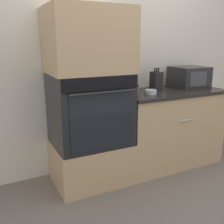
# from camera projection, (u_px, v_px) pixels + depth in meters

# --- Properties ---
(ground_plane) EXTENTS (12.00, 12.00, 0.00)m
(ground_plane) POSITION_uv_depth(u_px,v_px,m) (136.00, 184.00, 2.70)
(ground_plane) COLOR #6B6056
(wall_back) EXTENTS (8.00, 0.05, 2.50)m
(wall_back) POSITION_uv_depth(u_px,v_px,m) (109.00, 58.00, 2.92)
(wall_back) COLOR beige
(wall_back) RESTS_ON ground_plane
(oven_cabinet_base) EXTENTS (0.76, 0.60, 0.42)m
(oven_cabinet_base) POSITION_uv_depth(u_px,v_px,m) (91.00, 161.00, 2.74)
(oven_cabinet_base) COLOR tan
(oven_cabinet_base) RESTS_ON ground_plane
(wall_oven) EXTENTS (0.74, 0.64, 0.71)m
(wall_oven) POSITION_uv_depth(u_px,v_px,m) (90.00, 109.00, 2.59)
(wall_oven) COLOR black
(wall_oven) RESTS_ON oven_cabinet_base
(oven_cabinet_upper) EXTENTS (0.76, 0.60, 0.60)m
(oven_cabinet_upper) POSITION_uv_depth(u_px,v_px,m) (88.00, 41.00, 2.43)
(oven_cabinet_upper) COLOR tan
(oven_cabinet_upper) RESTS_ON wall_oven
(counter_unit) EXTENTS (1.24, 0.63, 0.89)m
(counter_unit) POSITION_uv_depth(u_px,v_px,m) (168.00, 127.00, 3.11)
(counter_unit) COLOR tan
(counter_unit) RESTS_ON ground_plane
(microwave) EXTENTS (0.40, 0.36, 0.25)m
(microwave) POSITION_uv_depth(u_px,v_px,m) (189.00, 77.00, 3.16)
(microwave) COLOR #232326
(microwave) RESTS_ON counter_unit
(knife_block) EXTENTS (0.10, 0.12, 0.26)m
(knife_block) POSITION_uv_depth(u_px,v_px,m) (156.00, 81.00, 2.95)
(knife_block) COLOR black
(knife_block) RESTS_ON counter_unit
(bowl) EXTENTS (0.12, 0.12, 0.05)m
(bowl) POSITION_uv_depth(u_px,v_px,m) (151.00, 92.00, 2.76)
(bowl) COLOR silver
(bowl) RESTS_ON counter_unit
(condiment_jar_near) EXTENTS (0.04, 0.04, 0.11)m
(condiment_jar_near) POSITION_uv_depth(u_px,v_px,m) (137.00, 90.00, 2.72)
(condiment_jar_near) COLOR brown
(condiment_jar_near) RESTS_ON counter_unit
(condiment_jar_mid) EXTENTS (0.05, 0.05, 0.10)m
(condiment_jar_mid) POSITION_uv_depth(u_px,v_px,m) (158.00, 84.00, 3.11)
(condiment_jar_mid) COLOR #427047
(condiment_jar_mid) RESTS_ON counter_unit
(condiment_jar_far) EXTENTS (0.04, 0.04, 0.07)m
(condiment_jar_far) POSITION_uv_depth(u_px,v_px,m) (136.00, 90.00, 2.80)
(condiment_jar_far) COLOR silver
(condiment_jar_far) RESTS_ON counter_unit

